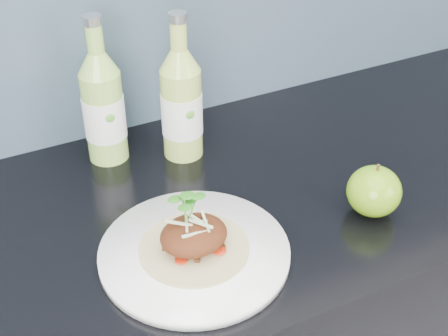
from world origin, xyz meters
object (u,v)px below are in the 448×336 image
Objects in this scene: green_apple at (374,191)px; cider_bottle_right at (182,104)px; dinner_plate at (194,253)px; cider_bottle_left at (103,107)px.

cider_bottle_right reaches higher than green_apple.
cider_bottle_right is (-0.20, 0.30, 0.06)m from green_apple.
cider_bottle_left is (-0.03, 0.32, 0.10)m from dinner_plate.
cider_bottle_left is at bearing 166.16° from cider_bottle_right.
cider_bottle_left is (-0.33, 0.35, 0.06)m from green_apple.
cider_bottle_left and cider_bottle_right have the same top height.
green_apple is 0.37× the size of cider_bottle_left.
cider_bottle_left reaches higher than green_apple.
dinner_plate is at bearing -102.27° from cider_bottle_right.
green_apple is 0.37× the size of cider_bottle_right.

